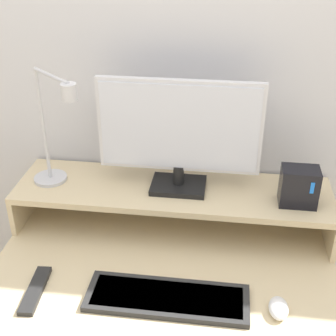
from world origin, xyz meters
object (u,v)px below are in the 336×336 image
Objects in this scene: desk_lamp at (55,138)px; mouse at (279,308)px; keyboard at (167,298)px; remote_control at (35,290)px; router_dock at (299,187)px; monitor at (179,133)px.

mouse is at bearing -24.70° from desk_lamp.
keyboard is at bearing 179.04° from mouse.
mouse is at bearing 1.07° from remote_control.
router_dock reaches higher than remote_control.
keyboard is 0.32m from mouse.
mouse is at bearing -0.96° from keyboard.
router_dock is at bearing 0.25° from desk_lamp.
keyboard is 2.42× the size of remote_control.
monitor is 6.17× the size of mouse.
mouse is (0.33, -0.39, -0.34)m from monitor.
router_dock reaches higher than keyboard.
desk_lamp is 4.73× the size of mouse.
router_dock is 0.40m from mouse.
router_dock is at bearing 24.56° from remote_control.
desk_lamp is 2.11× the size of remote_control.
keyboard is 5.45× the size of mouse.
mouse is at bearing -49.78° from monitor.
keyboard is at bearing -138.74° from router_dock.
monitor is at bearing 130.22° from mouse.
keyboard is (-0.38, -0.34, -0.21)m from router_dock.
remote_control is (-0.39, -0.02, -0.00)m from keyboard.
desk_lamp reaches higher than mouse.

